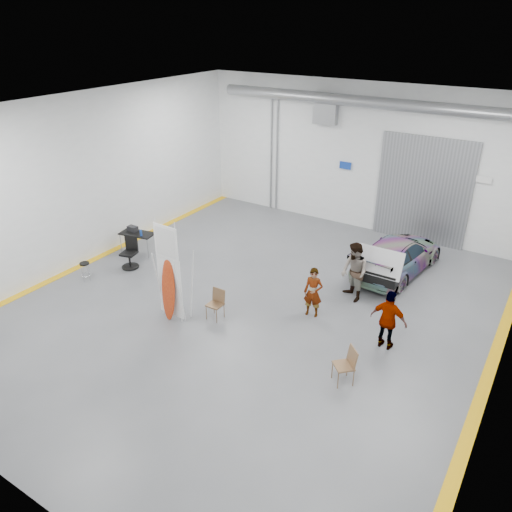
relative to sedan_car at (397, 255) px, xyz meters
The scene contains 13 objects.
ground 5.68m from the sedan_car, 121.95° to the right, with size 16.00×16.00×0.00m, color #57595E.
room_shell 5.09m from the sedan_car, 136.91° to the right, with size 14.02×16.18×6.01m.
sedan_car is the anchor object (origin of this frame).
person_a 4.33m from the sedan_car, 106.48° to the right, with size 0.57×0.38×1.58m, color #8A5B4B.
person_b 2.69m from the sedan_car, 102.35° to the right, with size 0.95×0.73×1.95m, color #43647C.
person_c 4.69m from the sedan_car, 74.90° to the right, with size 1.02×0.42×1.76m, color #9A5A33.
surfboard_display 8.14m from the sedan_car, 125.53° to the right, with size 0.91×0.28×3.21m.
folding_chair_near 6.90m from the sedan_car, 121.51° to the right, with size 0.44×0.46×0.93m.
folding_chair_far 6.56m from the sedan_car, 82.90° to the right, with size 0.65×0.74×0.98m.
shop_stool 10.85m from the sedan_car, 144.04° to the right, with size 0.34×0.34×0.67m.
work_table 9.67m from the sedan_car, 156.98° to the right, with size 1.41×0.89×1.07m.
office_chair 9.50m from the sedan_car, 149.60° to the right, with size 0.62×0.65×1.16m.
trunk_lid 2.11m from the sedan_car, 90.00° to the right, with size 1.52×0.92×0.04m, color silver.
Camera 1 is at (7.26, -11.18, 8.35)m, focal length 35.00 mm.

